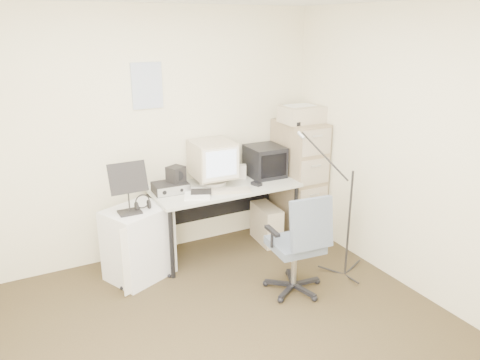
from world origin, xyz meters
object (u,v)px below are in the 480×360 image
desk (225,218)px  office_chair (295,243)px  side_cart (138,243)px  filing_cabinet (298,178)px

desk → office_chair: office_chair is taller
desk → side_cart: bearing=-173.2°
filing_cabinet → side_cart: bearing=-175.6°
filing_cabinet → office_chair: 1.31m
office_chair → desk: bearing=106.3°
filing_cabinet → desk: size_ratio=0.87×
desk → filing_cabinet: bearing=1.8°
filing_cabinet → desk: filing_cabinet is taller
filing_cabinet → side_cart: filing_cabinet is taller
side_cart → office_chair: bearing=-61.8°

